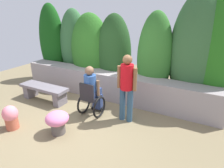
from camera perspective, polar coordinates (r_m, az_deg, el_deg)
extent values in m
plane|color=#7C6E4F|center=(4.84, -10.01, -11.40)|extent=(11.27, 11.27, 0.00)
cube|color=gray|center=(5.89, -0.43, -0.46)|extent=(6.27, 0.58, 0.81)
ellipsoid|color=#154D14|center=(7.78, -17.35, 11.65)|extent=(1.05, 0.73, 2.82)
ellipsoid|color=#356939|center=(7.29, -11.15, 10.90)|extent=(1.13, 0.79, 2.65)
ellipsoid|color=#2D6D21|center=(6.66, -6.44, 9.62)|extent=(1.42, 1.00, 2.51)
ellipsoid|color=#21461D|center=(6.17, 0.61, 8.76)|extent=(1.13, 0.79, 2.50)
ellipsoid|color=#33732A|center=(5.65, 12.44, 7.52)|extent=(1.01, 0.70, 2.58)
ellipsoid|color=#356334|center=(5.62, 23.87, 8.86)|extent=(1.42, 1.00, 3.10)
ellipsoid|color=#256B1A|center=(5.58, 29.76, 8.10)|extent=(1.34, 0.94, 3.16)
cube|color=slate|center=(6.58, -23.06, -1.87)|extent=(0.20, 0.39, 0.38)
cube|color=slate|center=(5.73, -15.24, -4.23)|extent=(0.20, 0.39, 0.38)
cube|color=slate|center=(6.05, -19.69, -0.95)|extent=(1.57, 0.46, 0.08)
cube|color=black|center=(4.91, -6.23, -4.02)|extent=(0.40, 0.40, 0.06)
cube|color=black|center=(4.68, -7.57, -2.29)|extent=(0.40, 0.04, 0.40)
cube|color=black|center=(5.33, -4.13, -6.62)|extent=(0.28, 0.12, 0.03)
torus|color=black|center=(5.14, -8.37, -5.68)|extent=(0.05, 0.56, 0.56)
torus|color=black|center=(4.89, -3.78, -6.93)|extent=(0.05, 0.56, 0.56)
cylinder|color=black|center=(5.37, -5.79, -7.05)|extent=(0.03, 0.10, 0.10)
cylinder|color=black|center=(5.23, -3.21, -7.76)|extent=(0.03, 0.10, 0.10)
cube|color=navy|center=(4.94, -5.64, -2.43)|extent=(0.30, 0.40, 0.16)
cube|color=navy|center=(5.24, -4.29, -5.11)|extent=(0.26, 0.14, 0.43)
cylinder|color=#2F559B|center=(4.75, -6.54, -0.18)|extent=(0.30, 0.30, 0.50)
cylinder|color=brown|center=(4.93, -7.93, -0.44)|extent=(0.08, 0.08, 0.40)
cylinder|color=brown|center=(4.73, -4.19, -1.24)|extent=(0.08, 0.08, 0.40)
sphere|color=brown|center=(4.64, -6.72, 3.96)|extent=(0.22, 0.22, 0.22)
cylinder|color=#2D4B67|center=(4.74, 3.11, -5.98)|extent=(0.14, 0.14, 0.84)
cylinder|color=#2D4B67|center=(4.67, 5.34, -6.49)|extent=(0.14, 0.14, 0.84)
cylinder|color=red|center=(4.42, 4.46, 2.08)|extent=(0.30, 0.30, 0.60)
cylinder|color=brown|center=(4.51, 2.13, 2.12)|extent=(0.09, 0.09, 0.54)
cylinder|color=brown|center=(4.36, 6.86, 1.29)|extent=(0.09, 0.09, 0.54)
sphere|color=brown|center=(4.30, 4.62, 7.24)|extent=(0.22, 0.22, 0.22)
cylinder|color=#B85841|center=(5.08, -27.60, -10.25)|extent=(0.28, 0.28, 0.28)
ellipsoid|color=#316129|center=(4.99, -27.97, -8.40)|extent=(0.31, 0.31, 0.14)
ellipsoid|color=pink|center=(4.96, -28.08, -7.81)|extent=(0.34, 0.34, 0.39)
cylinder|color=#58504E|center=(4.53, -15.73, -12.28)|extent=(0.31, 0.31, 0.29)
ellipsoid|color=#235C2A|center=(4.43, -15.97, -10.31)|extent=(0.34, 0.34, 0.10)
ellipsoid|color=pink|center=(4.41, -16.03, -9.81)|extent=(0.51, 0.51, 0.30)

